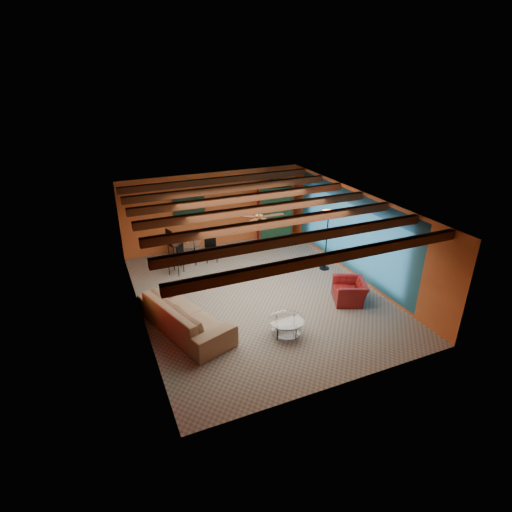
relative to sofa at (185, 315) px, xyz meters
name	(u,v)px	position (x,y,z in m)	size (l,w,h in m)	color
room	(257,216)	(2.35, 0.93, 1.95)	(6.52, 8.01, 2.71)	gray
sofa	(185,315)	(0.00, 0.00, 0.00)	(2.81, 1.10, 0.82)	#8D755B
armchair	(350,291)	(4.53, -0.47, -0.10)	(0.96, 0.84, 0.62)	maroon
coffee_table	(286,327)	(2.19, -1.20, -0.19)	(0.87, 0.87, 0.45)	silver
dining_table	(187,249)	(1.02, 3.70, 0.10)	(1.95, 1.95, 1.02)	silver
armoire	(273,214)	(4.55, 4.52, 0.59)	(1.15, 0.56, 2.01)	maroon
floor_lamp	(326,241)	(5.00, 1.54, 0.57)	(0.40, 0.40, 1.97)	black
ceiling_fan	(259,217)	(2.35, 0.82, 1.95)	(1.50, 1.50, 0.44)	#472614
painting	(189,205)	(1.45, 4.78, 1.24)	(1.05, 0.03, 0.65)	black
potted_plant	(274,181)	(4.55, 4.52, 1.85)	(0.46, 0.40, 0.51)	#26661E
vase	(186,232)	(1.02, 3.70, 0.69)	(0.17, 0.17, 0.18)	orange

